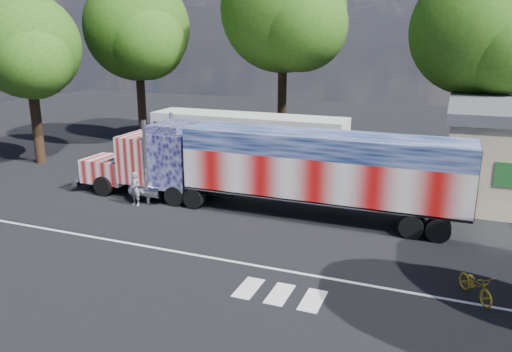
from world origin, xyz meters
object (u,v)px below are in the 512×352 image
at_px(woman, 135,189).
at_px(tree_n_mid, 285,10).
at_px(tree_w_a, 29,47).
at_px(tree_ne_a, 477,32).
at_px(coach_bus, 248,142).
at_px(tree_nw_a, 138,28).
at_px(semi_truck, 271,167).
at_px(bicycle, 476,285).

xyz_separation_m(woman, tree_n_mid, (2.81, 16.49, 9.83)).
bearing_deg(tree_w_a, tree_ne_a, 20.30).
height_order(coach_bus, woman, coach_bus).
relative_size(tree_w_a, tree_nw_a, 0.85).
bearing_deg(tree_ne_a, coach_bus, -152.39).
bearing_deg(semi_truck, bicycle, -31.47).
xyz_separation_m(coach_bus, bicycle, (13.88, -12.83, -1.49)).
bearing_deg(tree_ne_a, tree_nw_a, -177.11).
xyz_separation_m(semi_truck, tree_nw_a, (-16.22, 12.66, 7.07)).
height_order(woman, tree_w_a, tree_w_a).
bearing_deg(bicycle, tree_n_mid, 92.11).
relative_size(coach_bus, tree_ne_a, 0.98).
height_order(coach_bus, tree_ne_a, tree_ne_a).
height_order(tree_ne_a, tree_n_mid, tree_n_mid).
xyz_separation_m(semi_truck, tree_w_a, (-18.84, 3.53, 5.74)).
bearing_deg(woman, tree_nw_a, 132.22).
height_order(bicycle, tree_ne_a, tree_ne_a).
relative_size(bicycle, tree_w_a, 0.16).
bearing_deg(tree_ne_a, semi_truck, -123.80).
bearing_deg(tree_ne_a, woman, -136.01).
height_order(semi_truck, tree_n_mid, tree_n_mid).
relative_size(semi_truck, woman, 11.69).
bearing_deg(tree_n_mid, coach_bus, -89.41).
height_order(semi_truck, tree_nw_a, tree_nw_a).
xyz_separation_m(woman, tree_nw_a, (-9.15, 14.54, 8.51)).
bearing_deg(tree_n_mid, semi_truck, -73.77).
relative_size(bicycle, tree_ne_a, 0.14).
height_order(bicycle, tree_w_a, tree_w_a).
xyz_separation_m(woman, tree_w_a, (-11.78, 5.41, 7.18)).
xyz_separation_m(semi_truck, woman, (-7.06, -1.88, -1.44)).
bearing_deg(tree_ne_a, tree_n_mid, 177.25).
bearing_deg(coach_bus, woman, -108.24).
relative_size(semi_truck, tree_n_mid, 1.38).
bearing_deg(tree_w_a, coach_bus, 12.90).
distance_m(semi_truck, tree_ne_a, 18.10).
bearing_deg(bicycle, tree_nw_a, 112.26).
height_order(woman, tree_n_mid, tree_n_mid).
distance_m(semi_truck, bicycle, 11.53).
relative_size(tree_ne_a, tree_n_mid, 0.86).
height_order(semi_truck, woman, semi_truck).
distance_m(bicycle, tree_n_mid, 26.87).
bearing_deg(woman, tree_ne_a, 54.02).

